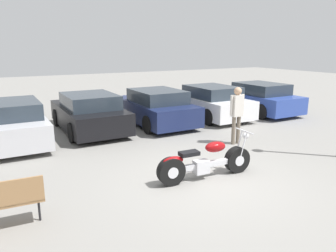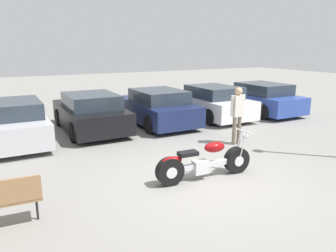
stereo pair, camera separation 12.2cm
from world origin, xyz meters
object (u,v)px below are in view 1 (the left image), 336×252
object	(u,v)px
parked_car_white	(209,102)
person_standing	(237,110)
parked_car_silver	(11,123)
parked_car_black	(89,113)
parked_car_navy	(155,108)
parked_car_blue	(258,98)
motorcycle	(204,162)

from	to	relation	value
parked_car_white	person_standing	world-z (taller)	person_standing
parked_car_silver	person_standing	xyz separation A→B (m)	(6.07, -3.43, 0.41)
parked_car_black	parked_car_navy	xyz separation A→B (m)	(2.55, -0.17, 0.00)
parked_car_white	parked_car_blue	world-z (taller)	same
parked_car_blue	parked_car_silver	bearing A→B (deg)	179.77
motorcycle	parked_car_navy	distance (m)	5.61
parked_car_blue	person_standing	world-z (taller)	person_standing
motorcycle	parked_car_silver	world-z (taller)	parked_car_silver
parked_car_black	parked_car_white	world-z (taller)	same
parked_car_black	parked_car_blue	distance (m)	7.67
parked_car_blue	parked_car_navy	bearing A→B (deg)	177.51
parked_car_black	parked_car_blue	size ratio (longest dim) A/B	1.00
motorcycle	parked_car_white	xyz separation A→B (m)	(4.03, 5.40, 0.25)
parked_car_silver	motorcycle	bearing A→B (deg)	-55.23
parked_car_silver	person_standing	distance (m)	6.99
motorcycle	person_standing	size ratio (longest dim) A/B	1.36
parked_car_silver	person_standing	size ratio (longest dim) A/B	2.32
parked_car_silver	parked_car_black	size ratio (longest dim) A/B	1.00
parked_car_silver	parked_car_white	size ratio (longest dim) A/B	1.00
parked_car_white	parked_car_black	bearing A→B (deg)	177.98
motorcycle	parked_car_black	distance (m)	5.69
parked_car_silver	parked_car_white	bearing A→B (deg)	1.29
motorcycle	parked_car_blue	bearing A→B (deg)	38.22
parked_car_navy	person_standing	size ratio (longest dim) A/B	2.32
parked_car_navy	parked_car_black	bearing A→B (deg)	176.16
parked_car_black	parked_car_blue	xyz separation A→B (m)	(7.66, -0.39, 0.00)
motorcycle	parked_car_navy	size ratio (longest dim) A/B	0.59
parked_car_black	parked_car_navy	world-z (taller)	same
person_standing	parked_car_white	bearing A→B (deg)	66.26
parked_car_silver	parked_car_white	world-z (taller)	same
motorcycle	parked_car_white	distance (m)	6.74
parked_car_black	person_standing	size ratio (longest dim) A/B	2.32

